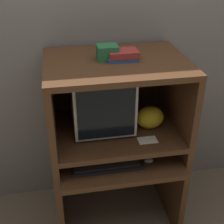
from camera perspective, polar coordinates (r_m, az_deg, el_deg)
wall_back at (r=2.28m, az=-1.09°, el=12.77°), size 6.00×0.06×2.60m
desk_base at (r=2.35m, az=0.87°, el=-11.90°), size 0.88×0.71×0.66m
desk_monitor_shelf at (r=2.16m, az=0.70°, el=-3.68°), size 0.88×0.65×0.16m
hutch_upper at (r=2.01m, az=0.60°, el=5.55°), size 0.88×0.65×0.49m
crt_monitor at (r=2.08m, az=-2.01°, el=2.61°), size 0.39×0.45×0.40m
keyboard at (r=2.06m, az=-1.00°, el=-9.48°), size 0.46×0.17×0.03m
mouse at (r=2.09m, az=6.72°, el=-8.80°), size 0.06×0.04×0.03m
snack_bag at (r=2.12m, az=6.95°, el=-0.99°), size 0.19×0.14×0.15m
book_stack at (r=1.92m, az=1.92°, el=10.37°), size 0.19×0.13×0.06m
paper_card at (r=2.03m, az=6.51°, el=-5.13°), size 0.12×0.08×0.00m
storage_box at (r=1.92m, az=-0.86°, el=10.85°), size 0.13×0.11×0.09m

